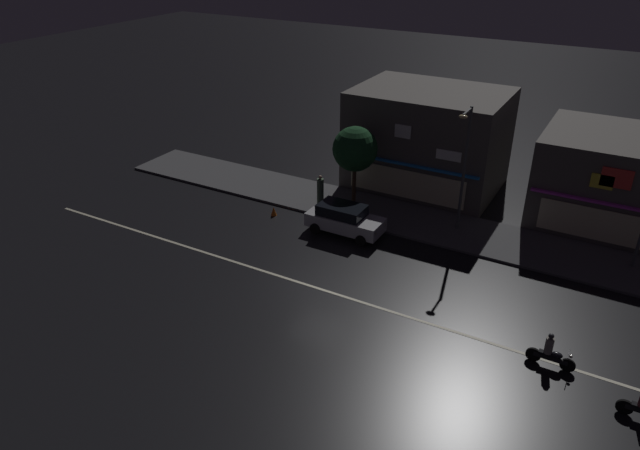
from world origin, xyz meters
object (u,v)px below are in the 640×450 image
at_px(streetlamp_west, 464,161).
at_px(motorcycle_lead, 550,353).
at_px(traffic_cone, 274,211).
at_px(pedestrian_on_sidewalk, 320,192).
at_px(parked_car_near_kerb, 344,219).

bearing_deg(streetlamp_west, motorcycle_lead, -53.56).
bearing_deg(motorcycle_lead, traffic_cone, -10.47).
xyz_separation_m(pedestrian_on_sidewalk, motorcycle_lead, (14.91, -8.05, -0.42)).
height_order(pedestrian_on_sidewalk, motorcycle_lead, pedestrian_on_sidewalk).
bearing_deg(traffic_cone, motorcycle_lead, -18.88).
xyz_separation_m(streetlamp_west, motorcycle_lead, (6.68, -9.05, -3.69)).
xyz_separation_m(pedestrian_on_sidewalk, traffic_cone, (-1.89, -2.30, -0.78)).
relative_size(pedestrian_on_sidewalk, traffic_cone, 3.61).
bearing_deg(streetlamp_west, traffic_cone, -161.95).
distance_m(streetlamp_west, motorcycle_lead, 11.84).
distance_m(pedestrian_on_sidewalk, motorcycle_lead, 16.95).
bearing_deg(pedestrian_on_sidewalk, parked_car_near_kerb, 20.68).
bearing_deg(motorcycle_lead, pedestrian_on_sidewalk, -19.94).
bearing_deg(motorcycle_lead, streetlamp_west, -45.15).
height_order(pedestrian_on_sidewalk, parked_car_near_kerb, pedestrian_on_sidewalk).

